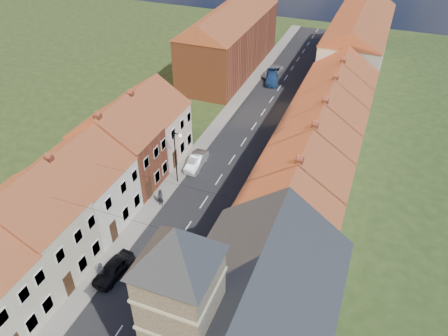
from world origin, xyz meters
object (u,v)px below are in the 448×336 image
at_px(pedestrian_left, 101,272).
at_px(pedestrian_right, 214,276).
at_px(car_far, 272,78).
at_px(pedestrian_left_b, 161,198).
at_px(car_near, 113,269).
at_px(car_mid, 196,161).
at_px(car_distant, 273,72).
at_px(lamppost, 176,155).
at_px(church, 247,312).

bearing_deg(pedestrian_left, pedestrian_right, 15.18).
bearing_deg(car_far, pedestrian_left_b, -108.67).
distance_m(car_near, car_mid, 16.40).
height_order(car_mid, car_distant, car_mid).
relative_size(car_near, car_mid, 0.96).
xyz_separation_m(lamppost, pedestrian_left_b, (0.11, -4.00, -2.51)).
height_order(church, car_near, church).
bearing_deg(car_far, car_distant, 87.57).
bearing_deg(car_distant, church, -70.06).
height_order(pedestrian_right, pedestrian_left_b, pedestrian_left_b).
bearing_deg(car_mid, car_near, -92.87).
relative_size(car_distant, pedestrian_left_b, 2.61).
relative_size(lamppost, pedestrian_left_b, 3.30).
bearing_deg(pedestrian_right, lamppost, -46.89).
bearing_deg(lamppost, car_mid, 79.49).
height_order(lamppost, pedestrian_left, lamppost).
height_order(car_far, pedestrian_right, pedestrian_right).
xyz_separation_m(lamppost, pedestrian_right, (8.60, -10.96, -2.67)).
relative_size(car_near, car_distant, 0.86).
relative_size(lamppost, pedestrian_right, 4.01).
relative_size(car_mid, pedestrian_left_b, 2.33).
bearing_deg(car_near, pedestrian_right, 21.74).
height_order(car_mid, pedestrian_left, pedestrian_left).
height_order(lamppost, pedestrian_right, lamppost).
distance_m(car_mid, pedestrian_left, 17.29).
height_order(pedestrian_left, pedestrian_right, pedestrian_left).
xyz_separation_m(lamppost, car_near, (0.61, -13.10, -2.84)).
distance_m(pedestrian_left, pedestrian_left_b, 9.98).
bearing_deg(lamppost, car_near, -87.33).
relative_size(pedestrian_left, pedestrian_right, 1.21).
height_order(car_distant, pedestrian_right, pedestrian_right).
bearing_deg(car_near, car_far, 94.45).
height_order(pedestrian_left, pedestrian_left_b, pedestrian_left_b).
xyz_separation_m(car_near, car_mid, (0.00, 16.40, 0.00)).
xyz_separation_m(church, car_distant, (-11.52, 46.68, -5.22)).
height_order(car_distant, pedestrian_left_b, pedestrian_left_b).
bearing_deg(church, car_near, 164.12).
height_order(lamppost, car_far, lamppost).
bearing_deg(church, car_far, 103.94).
relative_size(car_far, pedestrian_left_b, 2.61).
distance_m(church, car_mid, 24.16).
height_order(church, car_distant, church).
bearing_deg(pedestrian_left_b, pedestrian_right, -32.59).
distance_m(pedestrian_right, pedestrian_left_b, 10.97).
height_order(church, pedestrian_right, church).
relative_size(lamppost, pedestrian_left, 3.30).
xyz_separation_m(car_near, pedestrian_left_b, (-0.50, 9.10, 0.33)).
xyz_separation_m(car_distant, pedestrian_right, (6.95, -40.96, 0.21)).
bearing_deg(car_distant, pedestrian_left, -85.93).
relative_size(pedestrian_left, pedestrian_left_b, 1.00).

